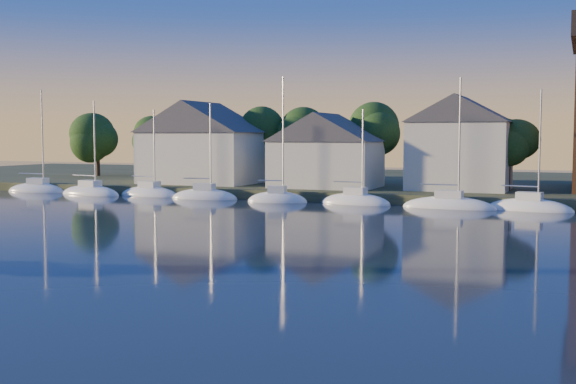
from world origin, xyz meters
The scene contains 7 objects.
shoreline_land centered at (0.00, 75.00, 0.00)m, with size 160.00×50.00×2.00m, color #323A22.
wooden_dock centered at (0.00, 52.00, 0.00)m, with size 120.00×3.00×1.00m, color brown.
clubhouse_west centered at (-22.00, 58.00, 5.93)m, with size 13.65×9.45×9.64m.
clubhouse_centre centered at (-6.00, 57.00, 5.13)m, with size 11.55×8.40×8.08m.
clubhouse_east centered at (8.00, 59.00, 6.00)m, with size 10.50×8.40×9.80m.
tree_line centered at (2.00, 63.00, 7.18)m, with size 93.40×5.40×8.90m.
moored_fleet centered at (-4.00, 49.00, 0.10)m, with size 79.50×2.40×12.05m.
Camera 1 is at (20.02, -17.25, 6.62)m, focal length 45.00 mm.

